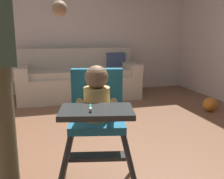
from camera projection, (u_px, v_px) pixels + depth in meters
The scene contains 5 objects.
ground at pixel (108, 161), 2.41m from camera, with size 6.32×7.30×0.10m, color brown.
wall_far at pixel (69, 19), 4.83m from camera, with size 5.52×0.06×2.75m, color silver.
couch at pixel (79, 79), 4.58m from camera, with size 2.06×0.86×0.86m.
high_chair at pixel (97, 109), 1.71m from camera, with size 0.72×0.81×0.92m.
toy_ball at pixel (210, 104), 3.77m from camera, with size 0.21×0.21×0.21m, color orange.
Camera 1 is at (-0.55, -2.15, 1.11)m, focal length 41.42 mm.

